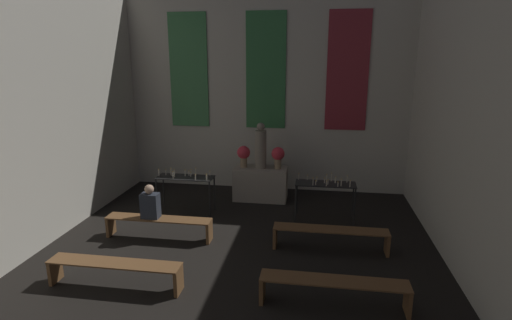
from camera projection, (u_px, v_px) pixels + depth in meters
wall_back at (266, 90)px, 10.93m from camera, size 7.94×0.16×5.51m
wall_right at (512, 130)px, 5.16m from camera, size 0.12×11.01×5.51m
altar at (261, 183)px, 10.55m from camera, size 1.39×0.72×0.86m
statue at (261, 147)px, 10.31m from camera, size 0.29×0.29×1.19m
flower_vase_left at (244, 154)px, 10.42m from camera, size 0.34×0.34×0.57m
flower_vase_right at (278, 155)px, 10.29m from camera, size 0.34×0.34×0.57m
candle_rack_left at (185, 181)px, 9.58m from camera, size 1.36×0.50×1.09m
candle_rack_right at (325, 188)px, 9.09m from camera, size 1.36×0.50×1.09m
pew_third_left at (115, 269)px, 6.49m from camera, size 2.22×0.36×0.45m
pew_third_right at (334, 287)px, 5.97m from camera, size 2.22×0.36×0.45m
pew_back_left at (159, 223)px, 8.27m from camera, size 2.22×0.36×0.45m
pew_back_right at (330, 234)px, 7.75m from camera, size 2.22×0.36×0.45m
person_seated at (150, 204)px, 8.18m from camera, size 0.36×0.24×0.71m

